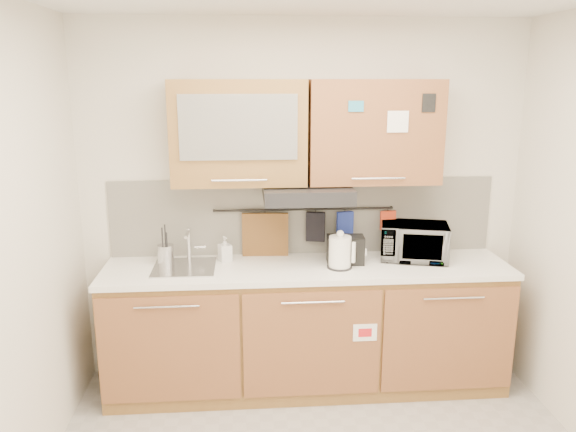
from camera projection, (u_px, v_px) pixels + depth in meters
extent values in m
plane|color=silver|center=(303.00, 203.00, 4.11)|extent=(3.20, 0.00, 3.20)
cube|color=olive|center=(307.00, 328.00, 4.03)|extent=(2.80, 0.60, 0.88)
cube|color=black|center=(306.00, 377.00, 4.12)|extent=(2.80, 0.54, 0.10)
cube|color=brown|center=(170.00, 350.00, 3.65)|extent=(0.91, 0.02, 0.74)
cylinder|color=silver|center=(167.00, 307.00, 3.55)|extent=(0.41, 0.01, 0.01)
cube|color=brown|center=(312.00, 345.00, 3.72)|extent=(0.91, 0.02, 0.74)
cylinder|color=silver|center=(313.00, 302.00, 3.62)|extent=(0.41, 0.01, 0.01)
cube|color=brown|center=(449.00, 340.00, 3.79)|extent=(0.91, 0.02, 0.74)
cylinder|color=silver|center=(454.00, 298.00, 3.69)|extent=(0.41, 0.01, 0.01)
cube|color=white|center=(308.00, 268.00, 3.90)|extent=(2.82, 0.62, 0.04)
cube|color=silver|center=(303.00, 216.00, 4.12)|extent=(2.80, 0.02, 0.56)
cube|color=olive|center=(239.00, 133.00, 3.78)|extent=(0.90, 0.35, 0.70)
cube|color=silver|center=(238.00, 127.00, 3.59)|extent=(0.76, 0.02, 0.42)
cube|color=brown|center=(373.00, 132.00, 3.85)|extent=(0.90, 0.35, 0.70)
cube|color=white|center=(398.00, 122.00, 3.66)|extent=(0.14, 0.00, 0.14)
cube|color=black|center=(307.00, 193.00, 3.84)|extent=(0.60, 0.46, 0.10)
cube|color=silver|center=(184.00, 269.00, 3.85)|extent=(0.42, 0.40, 0.03)
cylinder|color=silver|center=(189.00, 245.00, 3.97)|extent=(0.03, 0.03, 0.24)
cylinder|color=silver|center=(187.00, 234.00, 3.87)|extent=(0.02, 0.18, 0.02)
cylinder|color=black|center=(304.00, 209.00, 4.07)|extent=(1.30, 0.02, 0.02)
cylinder|color=#AAA9AE|center=(166.00, 255.00, 3.90)|extent=(0.14, 0.14, 0.14)
cylinder|color=black|center=(163.00, 246.00, 3.90)|extent=(0.01, 0.01, 0.26)
cylinder|color=black|center=(167.00, 249.00, 3.88)|extent=(0.01, 0.01, 0.24)
cylinder|color=black|center=(166.00, 244.00, 3.90)|extent=(0.01, 0.01, 0.28)
cylinder|color=black|center=(163.00, 251.00, 3.88)|extent=(0.01, 0.01, 0.21)
cylinder|color=white|center=(340.00, 252.00, 3.83)|extent=(0.20, 0.20, 0.22)
sphere|color=white|center=(340.00, 234.00, 3.79)|extent=(0.05, 0.05, 0.05)
cube|color=white|center=(354.00, 252.00, 3.79)|extent=(0.03, 0.04, 0.14)
cylinder|color=black|center=(340.00, 267.00, 3.85)|extent=(0.17, 0.17, 0.01)
cube|color=black|center=(345.00, 250.00, 3.93)|extent=(0.27, 0.17, 0.19)
cube|color=black|center=(339.00, 237.00, 3.91)|extent=(0.08, 0.12, 0.01)
cube|color=black|center=(352.00, 237.00, 3.91)|extent=(0.08, 0.12, 0.01)
imported|color=#999999|center=(414.00, 242.00, 4.01)|extent=(0.53, 0.42, 0.26)
imported|color=#999999|center=(225.00, 249.00, 3.97)|extent=(0.11, 0.11, 0.18)
cube|color=brown|center=(265.00, 241.00, 4.09)|extent=(0.34, 0.04, 0.41)
cube|color=navy|center=(345.00, 225.00, 4.11)|extent=(0.13, 0.05, 0.20)
cube|color=black|center=(315.00, 227.00, 4.09)|extent=(0.14, 0.07, 0.22)
cube|color=red|center=(388.00, 220.00, 4.12)|extent=(0.12, 0.03, 0.14)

